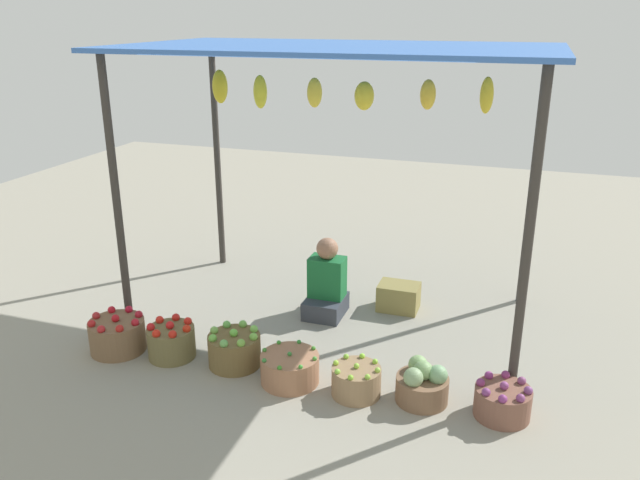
{
  "coord_description": "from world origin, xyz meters",
  "views": [
    {
      "loc": [
        1.64,
        -5.36,
        2.8
      ],
      "look_at": [
        0.0,
        -0.47,
        0.95
      ],
      "focal_mm": 35.76,
      "sensor_mm": 36.0,
      "label": 1
    }
  ],
  "objects_px": {
    "basket_purple_onions": "(503,401)",
    "wooden_crate_near_vendor": "(399,297)",
    "basket_red_tomatoes": "(171,341)",
    "basket_green_apples": "(234,349)",
    "basket_limes": "(356,381)",
    "basket_red_apples": "(117,335)",
    "vendor_person": "(326,286)",
    "basket_cabbages": "(422,384)",
    "basket_green_chilies": "(290,368)"
  },
  "relations": [
    {
      "from": "basket_green_apples",
      "to": "basket_limes",
      "type": "relative_size",
      "value": 1.15
    },
    {
      "from": "basket_red_apples",
      "to": "wooden_crate_near_vendor",
      "type": "xyz_separation_m",
      "value": [
        2.16,
        1.58,
        -0.01
      ]
    },
    {
      "from": "basket_purple_onions",
      "to": "basket_green_chilies",
      "type": "bearing_deg",
      "value": -177.71
    },
    {
      "from": "basket_green_apples",
      "to": "basket_cabbages",
      "type": "relative_size",
      "value": 1.1
    },
    {
      "from": "basket_red_tomatoes",
      "to": "basket_purple_onions",
      "type": "relative_size",
      "value": 0.99
    },
    {
      "from": "basket_green_chilies",
      "to": "basket_cabbages",
      "type": "distance_m",
      "value": 1.05
    },
    {
      "from": "basket_red_apples",
      "to": "basket_cabbages",
      "type": "relative_size",
      "value": 1.19
    },
    {
      "from": "basket_limes",
      "to": "basket_purple_onions",
      "type": "xyz_separation_m",
      "value": [
        1.09,
        0.07,
        0.0
      ]
    },
    {
      "from": "basket_red_tomatoes",
      "to": "basket_purple_onions",
      "type": "xyz_separation_m",
      "value": [
        2.75,
        0.02,
        -0.02
      ]
    },
    {
      "from": "basket_green_chilies",
      "to": "basket_cabbages",
      "type": "relative_size",
      "value": 1.17
    },
    {
      "from": "basket_green_chilies",
      "to": "basket_red_apples",
      "type": "bearing_deg",
      "value": -179.85
    },
    {
      "from": "basket_cabbages",
      "to": "basket_red_apples",
      "type": "bearing_deg",
      "value": -178.41
    },
    {
      "from": "vendor_person",
      "to": "basket_limes",
      "type": "distance_m",
      "value": 1.43
    },
    {
      "from": "basket_red_tomatoes",
      "to": "basket_cabbages",
      "type": "height_order",
      "value": "basket_cabbages"
    },
    {
      "from": "basket_red_tomatoes",
      "to": "basket_cabbages",
      "type": "distance_m",
      "value": 2.15
    },
    {
      "from": "vendor_person",
      "to": "wooden_crate_near_vendor",
      "type": "distance_m",
      "value": 0.74
    },
    {
      "from": "basket_red_tomatoes",
      "to": "wooden_crate_near_vendor",
      "type": "distance_m",
      "value": 2.25
    },
    {
      "from": "vendor_person",
      "to": "wooden_crate_near_vendor",
      "type": "height_order",
      "value": "vendor_person"
    },
    {
      "from": "basket_purple_onions",
      "to": "wooden_crate_near_vendor",
      "type": "distance_m",
      "value": 1.87
    },
    {
      "from": "basket_green_apples",
      "to": "basket_purple_onions",
      "type": "height_order",
      "value": "basket_green_apples"
    },
    {
      "from": "basket_cabbages",
      "to": "basket_purple_onions",
      "type": "xyz_separation_m",
      "value": [
        0.59,
        -0.0,
        -0.02
      ]
    },
    {
      "from": "basket_green_apples",
      "to": "basket_green_chilies",
      "type": "height_order",
      "value": "basket_green_apples"
    },
    {
      "from": "vendor_person",
      "to": "basket_cabbages",
      "type": "distance_m",
      "value": 1.66
    },
    {
      "from": "basket_cabbages",
      "to": "wooden_crate_near_vendor",
      "type": "bearing_deg",
      "value": 108.35
    },
    {
      "from": "basket_green_chilies",
      "to": "basket_red_tomatoes",
      "type": "bearing_deg",
      "value": 177.41
    },
    {
      "from": "basket_red_tomatoes",
      "to": "basket_cabbages",
      "type": "xyz_separation_m",
      "value": [
        2.15,
        0.02,
        0.0
      ]
    },
    {
      "from": "basket_red_tomatoes",
      "to": "vendor_person",
      "type": "bearing_deg",
      "value": 50.2
    },
    {
      "from": "basket_red_tomatoes",
      "to": "basket_green_apples",
      "type": "relative_size",
      "value": 0.92
    },
    {
      "from": "basket_green_apples",
      "to": "basket_cabbages",
      "type": "height_order",
      "value": "basket_cabbages"
    },
    {
      "from": "basket_red_apples",
      "to": "basket_limes",
      "type": "distance_m",
      "value": 2.16
    },
    {
      "from": "basket_purple_onions",
      "to": "vendor_person",
      "type": "bearing_deg",
      "value": 145.65
    },
    {
      "from": "vendor_person",
      "to": "basket_cabbages",
      "type": "relative_size",
      "value": 1.95
    },
    {
      "from": "vendor_person",
      "to": "basket_red_tomatoes",
      "type": "bearing_deg",
      "value": -129.8
    },
    {
      "from": "basket_limes",
      "to": "basket_purple_onions",
      "type": "bearing_deg",
      "value": 3.77
    },
    {
      "from": "basket_red_tomatoes",
      "to": "basket_green_chilies",
      "type": "distance_m",
      "value": 1.1
    },
    {
      "from": "basket_limes",
      "to": "basket_cabbages",
      "type": "distance_m",
      "value": 0.5
    },
    {
      "from": "basket_purple_onions",
      "to": "wooden_crate_near_vendor",
      "type": "xyz_separation_m",
      "value": [
        -1.09,
        1.51,
        0.01
      ]
    },
    {
      "from": "basket_red_apples",
      "to": "basket_purple_onions",
      "type": "bearing_deg",
      "value": 1.23
    },
    {
      "from": "basket_limes",
      "to": "basket_purple_onions",
      "type": "height_order",
      "value": "basket_purple_onions"
    },
    {
      "from": "basket_cabbages",
      "to": "basket_purple_onions",
      "type": "relative_size",
      "value": 0.98
    },
    {
      "from": "basket_green_chilies",
      "to": "wooden_crate_near_vendor",
      "type": "bearing_deg",
      "value": 70.76
    },
    {
      "from": "basket_red_tomatoes",
      "to": "basket_limes",
      "type": "xyz_separation_m",
      "value": [
        1.66,
        -0.06,
        -0.02
      ]
    },
    {
      "from": "basket_limes",
      "to": "wooden_crate_near_vendor",
      "type": "distance_m",
      "value": 1.58
    },
    {
      "from": "basket_green_apples",
      "to": "basket_red_tomatoes",
      "type": "bearing_deg",
      "value": -175.09
    },
    {
      "from": "basket_green_apples",
      "to": "vendor_person",
      "type": "bearing_deg",
      "value": 69.48
    },
    {
      "from": "vendor_person",
      "to": "basket_purple_onions",
      "type": "xyz_separation_m",
      "value": [
        1.74,
        -1.19,
        -0.18
      ]
    },
    {
      "from": "basket_red_tomatoes",
      "to": "basket_cabbages",
      "type": "bearing_deg",
      "value": 0.53
    },
    {
      "from": "basket_green_apples",
      "to": "basket_purple_onions",
      "type": "distance_m",
      "value": 2.17
    },
    {
      "from": "basket_green_apples",
      "to": "basket_purple_onions",
      "type": "bearing_deg",
      "value": -0.88
    },
    {
      "from": "basket_red_apples",
      "to": "basket_limes",
      "type": "bearing_deg",
      "value": -0.05
    }
  ]
}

